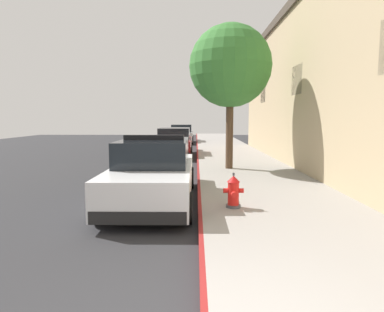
{
  "coord_description": "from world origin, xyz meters",
  "views": [
    {
      "loc": [
        -0.13,
        -2.52,
        2.09
      ],
      "look_at": [
        -0.24,
        7.2,
        1.0
      ],
      "focal_mm": 31.52,
      "sensor_mm": 36.0,
      "label": 1
    }
  ],
  "objects_px": {
    "street_tree": "(230,66)",
    "parked_car_dark_far": "(182,134)",
    "police_cruiser": "(154,173)",
    "parked_car_silver_ahead": "(174,143)",
    "fire_hydrant": "(233,192)"
  },
  "relations": [
    {
      "from": "fire_hydrant",
      "to": "street_tree",
      "type": "xyz_separation_m",
      "value": [
        0.47,
        5.76,
        3.5
      ]
    },
    {
      "from": "street_tree",
      "to": "parked_car_dark_far",
      "type": "bearing_deg",
      "value": 99.08
    },
    {
      "from": "fire_hydrant",
      "to": "police_cruiser",
      "type": "bearing_deg",
      "value": 149.14
    },
    {
      "from": "police_cruiser",
      "to": "parked_car_silver_ahead",
      "type": "distance_m",
      "value": 10.35
    },
    {
      "from": "parked_car_dark_far",
      "to": "street_tree",
      "type": "distance_m",
      "value": 16.12
    },
    {
      "from": "police_cruiser",
      "to": "parked_car_dark_far",
      "type": "xyz_separation_m",
      "value": [
        -0.17,
        20.24,
        -0.0
      ]
    },
    {
      "from": "police_cruiser",
      "to": "fire_hydrant",
      "type": "bearing_deg",
      "value": -30.86
    },
    {
      "from": "parked_car_dark_far",
      "to": "fire_hydrant",
      "type": "xyz_separation_m",
      "value": [
        2.02,
        -21.34,
        -0.22
      ]
    },
    {
      "from": "police_cruiser",
      "to": "fire_hydrant",
      "type": "relative_size",
      "value": 6.37
    },
    {
      "from": "police_cruiser",
      "to": "parked_car_dark_far",
      "type": "height_order",
      "value": "police_cruiser"
    },
    {
      "from": "police_cruiser",
      "to": "street_tree",
      "type": "bearing_deg",
      "value": 63.48
    },
    {
      "from": "police_cruiser",
      "to": "street_tree",
      "type": "height_order",
      "value": "street_tree"
    },
    {
      "from": "police_cruiser",
      "to": "parked_car_silver_ahead",
      "type": "bearing_deg",
      "value": 90.83
    },
    {
      "from": "parked_car_silver_ahead",
      "to": "police_cruiser",
      "type": "bearing_deg",
      "value": -89.17
    },
    {
      "from": "police_cruiser",
      "to": "parked_car_silver_ahead",
      "type": "xyz_separation_m",
      "value": [
        -0.15,
        10.35,
        -0.0
      ]
    }
  ]
}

